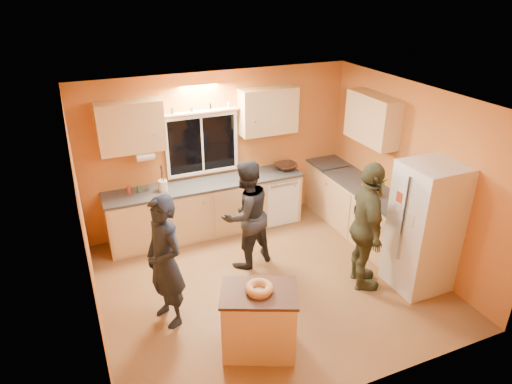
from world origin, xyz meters
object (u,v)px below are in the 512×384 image
person_right (367,227)px  person_left (165,262)px  island (259,320)px  person_center (246,215)px  refrigerator (424,227)px

person_right → person_left: bearing=103.6°
person_right → island: bearing=128.5°
person_center → person_left: bearing=14.1°
island → person_left: size_ratio=0.59×
person_left → refrigerator: bearing=59.8°
refrigerator → person_center: 2.43m
island → person_center: bearing=96.6°
refrigerator → island: size_ratio=1.79×
refrigerator → island: bearing=-173.5°
person_left → person_center: bearing=100.3°
person_center → island: bearing=56.9°
person_center → person_right: person_right is taller
island → person_right: size_ratio=0.55×
person_left → island: bearing=22.7°
refrigerator → island: 2.57m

